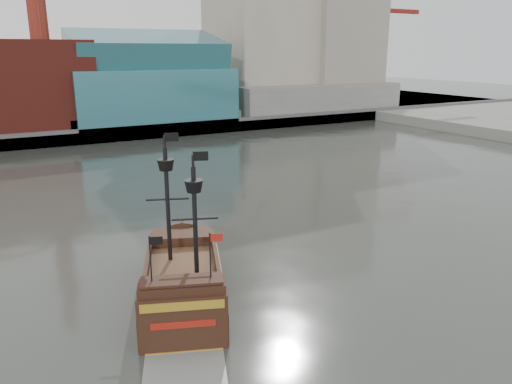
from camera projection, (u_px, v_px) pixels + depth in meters
ground at (328, 285)px, 33.79m from camera, size 400.00×400.00×0.00m
promenade_far at (78, 117)px, 110.89m from camera, size 220.00×60.00×2.00m
seawall at (109, 135)px, 86.00m from camera, size 220.00×1.00×2.60m
skyline at (100, 3)px, 100.62m from camera, size 149.00×45.00×62.00m
crane_a at (382, 36)px, 134.21m from camera, size 22.50×4.00×32.25m
crane_b at (382, 49)px, 148.07m from camera, size 19.10×4.00×26.25m
pirate_ship at (183, 286)px, 31.45m from camera, size 9.46×15.60×11.22m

